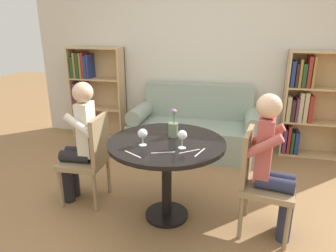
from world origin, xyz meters
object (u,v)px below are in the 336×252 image
Objects in this scene: person_right at (273,165)px; couch at (195,130)px; chair_left at (90,156)px; bookshelf_right at (307,105)px; bookshelf_left at (92,92)px; chair_right at (260,178)px; wine_glass_right at (182,136)px; flower_vase at (173,127)px; person_left at (80,141)px; wine_glass_left at (143,134)px.

couch is at bearing 36.73° from person_right.
bookshelf_right is at bearing 124.98° from chair_left.
bookshelf_left is 2.04m from chair_left.
chair_right is (0.80, -1.63, 0.18)m from couch.
wine_glass_right is at bearing 109.94° from chair_right.
bookshelf_left is at bearing 61.27° from chair_right.
bookshelf_left is at bearing 179.97° from bookshelf_right.
flower_vase is at bearing -88.84° from couch.
bookshelf_right reaches higher than person_right.
bookshelf_left is 1.15× the size of person_left.
person_right is at bearing -95.51° from chair_right.
wine_glass_right is at bearing -84.76° from couch.
person_right is (-0.59, -1.92, -0.06)m from bookshelf_right.
person_left is (-0.89, -1.56, 0.33)m from couch.
chair_right is 0.17m from person_right.
bookshelf_left is 1.00× the size of bookshelf_right.
person_left reaches higher than person_right.
chair_right is at bearing 11.42° from wine_glass_right.
chair_right is 0.85m from flower_vase.
bookshelf_right is 9.77× the size of wine_glass_left.
bookshelf_right reaches higher than person_left.
wine_glass_left is (-0.17, -1.78, 0.54)m from couch.
chair_left is 0.74× the size of person_right.
person_left reaches higher than wine_glass_right.
person_left is at bearing 163.13° from wine_glass_left.
person_left is 4.75× the size of flower_vase.
bookshelf_right is 2.29m from flower_vase.
bookshelf_right is 9.20× the size of wine_glass_right.
person_right reaches higher than chair_right.
chair_left is at bearing -63.59° from bookshelf_left.
bookshelf_right is 1.57× the size of chair_left.
flower_vase is at bearing 89.05° from person_right.
person_left is 7.97× the size of wine_glass_right.
person_left is at bearing -87.63° from chair_left.
couch is 1.82m from person_left.
person_left is 8.46× the size of wine_glass_left.
chair_left is (-2.27, -1.81, -0.21)m from bookshelf_right.
wine_glass_right is (-0.73, -0.11, 0.22)m from person_right.
flower_vase is (0.83, 0.04, 0.35)m from chair_left.
bookshelf_left is 1.57× the size of chair_left.
wine_glass_left is (0.72, -0.22, 0.21)m from person_left.
wine_glass_right is at bearing 75.48° from person_left.
couch is 1.77m from bookshelf_left.
couch is 1.98× the size of chair_left.
bookshelf_left is 2.48m from flower_vase.
bookshelf_left and bookshelf_right have the same top height.
bookshelf_right is at bearing -8.46° from person_right.
bookshelf_right is at bearing 51.20° from wine_glass_left.
person_left is 1.01× the size of person_right.
person_right is at bearing 82.79° from chair_left.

